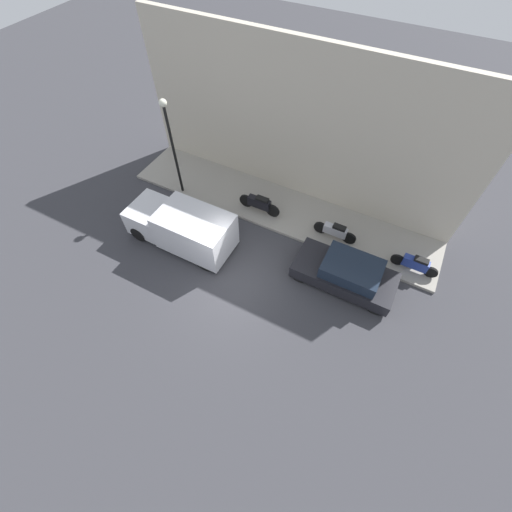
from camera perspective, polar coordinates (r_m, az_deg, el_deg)
ground_plane at (r=14.00m, az=-4.02°, el=-3.77°), size 60.00×60.00×0.00m
sidewalk at (r=16.45m, az=3.87°, el=8.02°), size 2.79×14.85×0.13m
building_facade at (r=15.45m, az=7.21°, el=20.51°), size 0.30×14.85×6.90m
parked_car at (r=13.85m, az=14.83°, el=-2.76°), size 1.79×3.98×1.26m
delivery_van at (r=14.74m, az=-12.28°, el=4.80°), size 1.90×4.65×1.86m
motorcycle_blue at (r=15.11m, az=25.05°, el=-1.18°), size 0.30×1.87×0.80m
motorcycle_black at (r=15.84m, az=0.58°, el=8.75°), size 0.30×2.04×0.87m
scooter_silver at (r=15.16m, az=13.08°, el=4.09°), size 0.30×1.90×0.78m
streetlamp at (r=15.75m, az=-14.03°, el=18.66°), size 0.32×0.32×4.68m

